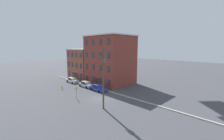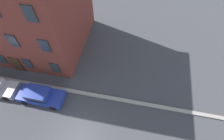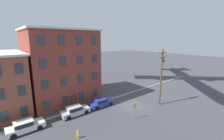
{
  "view_description": "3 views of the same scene",
  "coord_description": "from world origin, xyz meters",
  "px_view_note": "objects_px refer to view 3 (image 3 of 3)",
  "views": [
    {
      "loc": [
        21.72,
        -18.46,
        10.02
      ],
      "look_at": [
        -1.83,
        4.92,
        5.06
      ],
      "focal_mm": 24.0,
      "sensor_mm": 36.0,
      "label": 1
    },
    {
      "loc": [
        3.53,
        -2.89,
        16.0
      ],
      "look_at": [
        1.96,
        5.04,
        4.26
      ],
      "focal_mm": 28.0,
      "sensor_mm": 36.0,
      "label": 2
    },
    {
      "loc": [
        -18.71,
        -17.15,
        11.56
      ],
      "look_at": [
        -1.13,
        4.55,
        5.85
      ],
      "focal_mm": 24.0,
      "sensor_mm": 36.0,
      "label": 3
    }
  ],
  "objects_px": {
    "car_blue": "(101,102)",
    "caution_sign": "(135,108)",
    "car_white": "(25,126)",
    "car_silver": "(75,110)",
    "fire_hydrant": "(78,134)",
    "utility_pole": "(161,74)"
  },
  "relations": [
    {
      "from": "car_blue",
      "to": "caution_sign",
      "type": "relative_size",
      "value": 1.75
    },
    {
      "from": "car_white",
      "to": "car_blue",
      "type": "xyz_separation_m",
      "value": [
        11.73,
        -0.09,
        0.0
      ]
    },
    {
      "from": "car_white",
      "to": "caution_sign",
      "type": "distance_m",
      "value": 14.82
    },
    {
      "from": "car_silver",
      "to": "fire_hydrant",
      "type": "distance_m",
      "value": 5.88
    },
    {
      "from": "car_silver",
      "to": "utility_pole",
      "type": "xyz_separation_m",
      "value": [
        13.65,
        -6.04,
        4.84
      ]
    },
    {
      "from": "car_white",
      "to": "caution_sign",
      "type": "bearing_deg",
      "value": -27.08
    },
    {
      "from": "car_silver",
      "to": "car_blue",
      "type": "bearing_deg",
      "value": -0.49
    },
    {
      "from": "car_white",
      "to": "utility_pole",
      "type": "height_order",
      "value": "utility_pole"
    },
    {
      "from": "utility_pole",
      "to": "fire_hydrant",
      "type": "height_order",
      "value": "utility_pole"
    },
    {
      "from": "caution_sign",
      "to": "fire_hydrant",
      "type": "relative_size",
      "value": 2.61
    },
    {
      "from": "car_blue",
      "to": "fire_hydrant",
      "type": "distance_m",
      "value": 8.93
    },
    {
      "from": "car_silver",
      "to": "utility_pole",
      "type": "distance_m",
      "value": 15.69
    },
    {
      "from": "fire_hydrant",
      "to": "caution_sign",
      "type": "bearing_deg",
      "value": -8.26
    },
    {
      "from": "car_white",
      "to": "utility_pole",
      "type": "relative_size",
      "value": 0.44
    },
    {
      "from": "car_silver",
      "to": "car_blue",
      "type": "distance_m",
      "value": 4.89
    },
    {
      "from": "car_silver",
      "to": "car_white",
      "type": "bearing_deg",
      "value": 179.59
    },
    {
      "from": "car_silver",
      "to": "caution_sign",
      "type": "bearing_deg",
      "value": -46.55
    },
    {
      "from": "fire_hydrant",
      "to": "car_silver",
      "type": "bearing_deg",
      "value": 67.8
    },
    {
      "from": "car_blue",
      "to": "fire_hydrant",
      "type": "height_order",
      "value": "car_blue"
    },
    {
      "from": "car_white",
      "to": "caution_sign",
      "type": "height_order",
      "value": "caution_sign"
    },
    {
      "from": "car_white",
      "to": "caution_sign",
      "type": "xyz_separation_m",
      "value": [
        13.17,
        -6.73,
        0.9
      ]
    },
    {
      "from": "caution_sign",
      "to": "utility_pole",
      "type": "distance_m",
      "value": 8.33
    }
  ]
}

